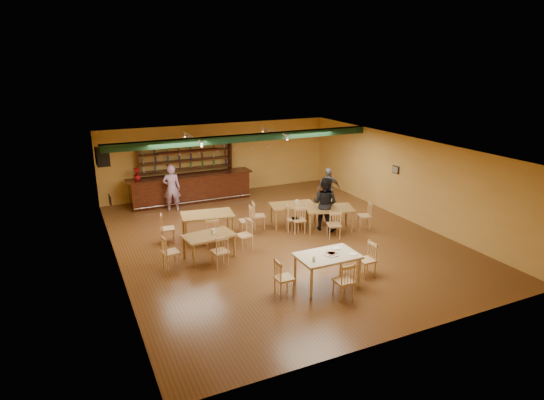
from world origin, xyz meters
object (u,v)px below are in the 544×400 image
dining_table_c (209,246)px  patron_right_a (325,204)px  dining_table_a (208,226)px  dining_table_b (293,215)px  dining_table_d (329,219)px  patron_bar (172,188)px  bar_counter (191,188)px  near_table (327,270)px

dining_table_c → patron_right_a: patron_right_a is taller
dining_table_a → patron_right_a: 3.98m
dining_table_b → dining_table_c: size_ratio=1.06×
dining_table_d → patron_bar: patron_bar is taller
bar_counter → dining_table_d: 6.12m
near_table → dining_table_b: bearing=73.9°
dining_table_b → near_table: (-1.23, -4.29, 0.04)m
dining_table_a → patron_right_a: (3.83, -0.92, 0.51)m
dining_table_c → dining_table_a: bearing=66.2°
dining_table_c → patron_bar: (0.04, 4.78, 0.54)m
bar_counter → dining_table_d: size_ratio=3.18×
dining_table_a → patron_right_a: patron_right_a is taller
dining_table_c → patron_right_a: bearing=0.1°
bar_counter → dining_table_c: 5.70m
dining_table_d → patron_right_a: bearing=156.8°
dining_table_c → patron_bar: 4.81m
dining_table_a → dining_table_b: size_ratio=1.08×
dining_table_d → near_table: near_table is taller
bar_counter → patron_bar: patron_bar is taller
bar_counter → near_table: (1.24, -8.49, -0.15)m
dining_table_c → dining_table_d: dining_table_d is taller
dining_table_c → patron_bar: bearing=81.5°
dining_table_a → patron_bar: (-0.39, 3.25, 0.49)m
dining_table_d → near_table: bearing=-103.6°
dining_table_a → dining_table_d: bearing=-6.6°
dining_table_d → dining_table_b: bearing=154.1°
dining_table_a → near_table: near_table is taller
dining_table_b → near_table: 4.46m
dining_table_b → dining_table_d: (0.91, -0.90, 0.01)m
dining_table_b → bar_counter: bearing=131.6°
bar_counter → dining_table_b: (2.46, -4.20, -0.18)m
dining_table_a → dining_table_b: 3.04m
dining_table_b → near_table: near_table is taller
dining_table_c → dining_table_b: bearing=14.1°
near_table → dining_table_d: bearing=57.5°
near_table → patron_bar: (-2.20, 7.66, 0.48)m
near_table → patron_bar: 7.99m
bar_counter → patron_bar: (-0.96, -0.83, 0.33)m
dining_table_a → dining_table_c: bearing=-97.8°
near_table → patron_right_a: (2.03, 3.49, 0.51)m
dining_table_d → patron_right_a: (-0.11, 0.10, 0.53)m
dining_table_d → patron_right_a: patron_right_a is taller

